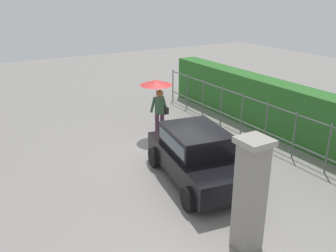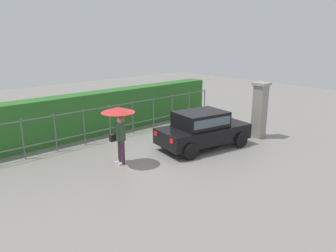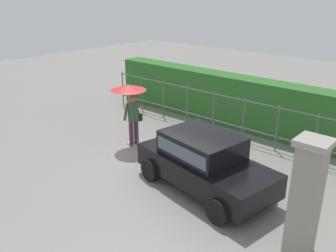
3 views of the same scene
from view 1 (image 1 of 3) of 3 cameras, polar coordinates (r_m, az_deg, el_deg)
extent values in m
plane|color=gray|center=(11.60, 1.73, -4.98)|extent=(40.00, 40.00, 0.00)
cube|color=black|center=(10.06, 4.65, -5.55)|extent=(3.92, 2.21, 0.60)
cube|color=black|center=(9.94, 4.38, -2.09)|extent=(2.11, 1.73, 0.60)
cube|color=#4C5B66|center=(9.93, 4.38, -1.99)|extent=(1.96, 1.72, 0.33)
cylinder|color=black|center=(9.62, 12.45, -9.20)|extent=(0.62, 0.27, 0.60)
cylinder|color=black|center=(8.90, 3.17, -11.37)|extent=(0.62, 0.27, 0.60)
cylinder|color=black|center=(11.54, 5.70, -3.58)|extent=(0.62, 0.27, 0.60)
cylinder|color=black|center=(10.94, -2.22, -4.90)|extent=(0.62, 0.27, 0.60)
cube|color=red|center=(11.76, 3.18, -0.75)|extent=(0.09, 0.21, 0.16)
cube|color=red|center=(11.38, -1.88, -1.48)|extent=(0.09, 0.21, 0.16)
cylinder|color=#47283D|center=(13.12, -1.72, 0.18)|extent=(0.15, 0.15, 0.86)
cylinder|color=#47283D|center=(13.19, -0.91, 0.30)|extent=(0.15, 0.15, 0.86)
cube|color=white|center=(13.32, -1.79, -1.31)|extent=(0.26, 0.10, 0.08)
cube|color=white|center=(13.38, -0.99, -1.18)|extent=(0.26, 0.10, 0.08)
cylinder|color=#2D4C33|center=(12.92, -1.34, 3.24)|extent=(0.34, 0.34, 0.58)
sphere|color=#DBAD89|center=(12.80, -1.35, 5.07)|extent=(0.22, 0.22, 0.22)
sphere|color=olive|center=(12.77, -1.30, 5.13)|extent=(0.25, 0.25, 0.25)
cylinder|color=#2D4C33|center=(12.91, -2.38, 3.34)|extent=(0.12, 0.24, 0.56)
cylinder|color=#2D4C33|center=(13.06, -0.56, 3.57)|extent=(0.12, 0.24, 0.56)
cylinder|color=#B2B2B7|center=(12.89, -1.84, 4.78)|extent=(0.02, 0.02, 0.77)
cone|color=red|center=(12.77, -1.87, 6.83)|extent=(1.14, 1.14, 0.18)
cube|color=black|center=(13.19, -0.46, 2.52)|extent=(0.36, 0.21, 0.24)
cube|color=gray|center=(7.49, 12.67, -10.93)|extent=(0.48, 0.48, 2.30)
cube|color=#9E998E|center=(6.95, 13.44, -2.37)|extent=(0.60, 0.60, 0.12)
cylinder|color=#59605B|center=(17.34, 0.77, 6.39)|extent=(0.05, 0.05, 1.50)
cylinder|color=#59605B|center=(16.35, 2.99, 5.48)|extent=(0.05, 0.05, 1.50)
cylinder|color=#59605B|center=(15.38, 5.49, 4.44)|extent=(0.05, 0.05, 1.50)
cylinder|color=#59605B|center=(14.46, 8.30, 3.26)|extent=(0.05, 0.05, 1.50)
cylinder|color=#59605B|center=(13.58, 11.49, 1.92)|extent=(0.05, 0.05, 1.50)
cylinder|color=#59605B|center=(12.76, 15.09, 0.38)|extent=(0.05, 0.05, 1.50)
cylinder|color=#59605B|center=(12.01, 19.16, -1.35)|extent=(0.05, 0.05, 1.50)
cylinder|color=#59605B|center=(11.33, 23.75, -3.30)|extent=(0.05, 0.05, 1.50)
cube|color=#59605B|center=(12.96, 13.47, 3.97)|extent=(10.96, 0.03, 0.04)
cube|color=#59605B|center=(13.26, 13.13, -0.05)|extent=(10.96, 0.03, 0.04)
cube|color=#2D6B28|center=(13.85, 16.58, 2.69)|extent=(11.96, 0.90, 1.90)
camera|label=2|loc=(17.12, -42.39, 13.41)|focal=35.24mm
camera|label=3|loc=(3.03, -60.24, 7.94)|focal=38.25mm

